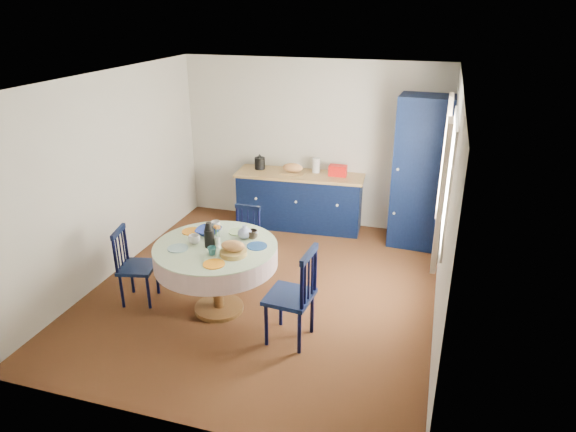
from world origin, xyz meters
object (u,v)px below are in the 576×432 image
at_px(pantry_cabinet, 421,173).
at_px(dining_table, 217,256).
at_px(chair_right, 294,295).
at_px(chair_left, 134,265).
at_px(mug_a, 194,239).
at_px(cobalt_bowl, 208,231).
at_px(mug_b, 212,251).
at_px(mug_d, 216,225).
at_px(chair_far, 245,239).
at_px(mug_c, 252,234).
at_px(kitchen_counter, 300,199).

distance_m(pantry_cabinet, dining_table, 3.16).
height_order(pantry_cabinet, chair_right, pantry_cabinet).
height_order(chair_left, chair_right, chair_right).
bearing_deg(mug_a, cobalt_bowl, 80.60).
height_order(mug_b, mug_d, mug_d).
distance_m(chair_far, cobalt_bowl, 0.87).
bearing_deg(mug_b, chair_left, 172.79).
bearing_deg(cobalt_bowl, chair_far, 80.42).
distance_m(chair_left, mug_c, 1.42).
relative_size(chair_far, chair_right, 0.81).
height_order(mug_d, cobalt_bowl, mug_d).
bearing_deg(mug_a, chair_far, 80.46).
height_order(pantry_cabinet, cobalt_bowl, pantry_cabinet).
xyz_separation_m(pantry_cabinet, dining_table, (-2.00, -2.43, -0.37)).
bearing_deg(mug_d, chair_far, 80.45).
distance_m(kitchen_counter, pantry_cabinet, 1.87).
bearing_deg(cobalt_bowl, kitchen_counter, 79.28).
relative_size(mug_b, mug_c, 0.74).
bearing_deg(chair_right, mug_c, -126.04).
xyz_separation_m(kitchen_counter, chair_far, (-0.31, -1.54, -0.02)).
bearing_deg(chair_far, chair_left, -127.95).
height_order(dining_table, mug_d, dining_table).
distance_m(dining_table, mug_b, 0.28).
height_order(mug_a, mug_c, same).
xyz_separation_m(dining_table, cobalt_bowl, (-0.20, 0.24, 0.16)).
distance_m(chair_right, mug_d, 1.36).
height_order(chair_far, mug_c, mug_c).
bearing_deg(pantry_cabinet, cobalt_bowl, -131.87).
bearing_deg(mug_d, cobalt_bowl, -99.71).
height_order(chair_left, mug_a, mug_a).
distance_m(chair_left, cobalt_bowl, 0.95).
height_order(pantry_cabinet, mug_c, pantry_cabinet).
bearing_deg(mug_c, mug_b, -118.29).
height_order(mug_a, mug_d, mug_d).
bearing_deg(chair_right, pantry_cabinet, 164.11).
xyz_separation_m(chair_far, chair_right, (1.03, -1.28, 0.10)).
height_order(mug_a, cobalt_bowl, mug_a).
relative_size(pantry_cabinet, chair_right, 2.03).
bearing_deg(mug_d, mug_a, -99.52).
bearing_deg(chair_right, mug_a, -97.16).
distance_m(chair_left, mug_b, 1.14).
height_order(chair_far, mug_b, mug_b).
bearing_deg(cobalt_bowl, pantry_cabinet, 44.86).
height_order(chair_right, mug_c, chair_right).
bearing_deg(pantry_cabinet, chair_left, -136.89).
relative_size(kitchen_counter, cobalt_bowl, 7.02).
relative_size(pantry_cabinet, cobalt_bowl, 7.62).
xyz_separation_m(kitchen_counter, mug_b, (-0.18, -2.75, 0.41)).
distance_m(dining_table, chair_left, 1.03).
bearing_deg(dining_table, chair_left, -175.48).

